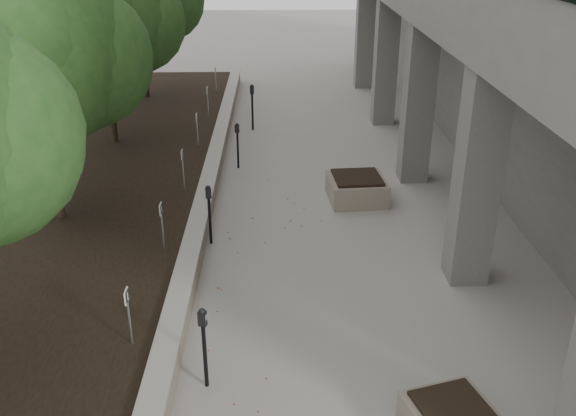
{
  "coord_description": "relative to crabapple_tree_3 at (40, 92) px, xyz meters",
  "views": [
    {
      "loc": [
        -0.17,
        -4.19,
        6.2
      ],
      "look_at": [
        0.06,
        6.89,
        1.06
      ],
      "focal_mm": 38.9,
      "sensor_mm": 36.0,
      "label": 1
    }
  ],
  "objects": [
    {
      "name": "parking_sign_4",
      "position": [
        2.45,
        -1.5,
        -2.24
      ],
      "size": [
        0.04,
        0.22,
        0.96
      ],
      "primitive_type": null,
      "color": "black",
      "rests_on": "planting_bed"
    },
    {
      "name": "parking_sign_6",
      "position": [
        2.45,
        4.5,
        -2.24
      ],
      "size": [
        0.04,
        0.22,
        0.96
      ],
      "primitive_type": null,
      "color": "black",
      "rests_on": "planting_bed"
    },
    {
      "name": "parking_sign_3",
      "position": [
        2.45,
        -4.5,
        -2.24
      ],
      "size": [
        0.04,
        0.22,
        0.96
      ],
      "primitive_type": null,
      "color": "black",
      "rests_on": "planting_bed"
    },
    {
      "name": "parking_sign_7",
      "position": [
        2.45,
        7.5,
        -2.24
      ],
      "size": [
        0.04,
        0.22,
        0.96
      ],
      "primitive_type": null,
      "color": "black",
      "rests_on": "planting_bed"
    },
    {
      "name": "retaining_wall",
      "position": [
        2.97,
        1.0,
        -2.87
      ],
      "size": [
        0.39,
        26.0,
        0.5
      ],
      "primitive_type": null,
      "color": "gray",
      "rests_on": "ground"
    },
    {
      "name": "planting_bed",
      "position": [
        -0.7,
        1.0,
        -2.92
      ],
      "size": [
        7.0,
        26.0,
        0.4
      ],
      "primitive_type": "cube",
      "color": "black",
      "rests_on": "ground"
    },
    {
      "name": "crabapple_tree_5",
      "position": [
        0.0,
        10.0,
        0.0
      ],
      "size": [
        4.6,
        4.0,
        5.44
      ],
      "primitive_type": null,
      "color": "#254E1D",
      "rests_on": "planting_bed"
    },
    {
      "name": "crabapple_tree_4",
      "position": [
        0.0,
        5.0,
        0.0
      ],
      "size": [
        4.6,
        4.0,
        5.44
      ],
      "primitive_type": null,
      "color": "#254E1D",
      "rests_on": "planting_bed"
    },
    {
      "name": "crabapple_tree_3",
      "position": [
        0.0,
        0.0,
        0.0
      ],
      "size": [
        4.6,
        4.0,
        5.44
      ],
      "primitive_type": null,
      "color": "#254E1D",
      "rests_on": "planting_bed"
    },
    {
      "name": "parking_meter_2",
      "position": [
        3.59,
        -4.98,
        -2.45
      ],
      "size": [
        0.15,
        0.13,
        1.35
      ],
      "primitive_type": null,
      "rotation": [
        0.0,
        0.0,
        -0.28
      ],
      "color": "black",
      "rests_on": "ground"
    },
    {
      "name": "parking_meter_4",
      "position": [
        3.6,
        3.86,
        -2.48
      ],
      "size": [
        0.15,
        0.13,
        1.27
      ],
      "primitive_type": null,
      "rotation": [
        0.0,
        0.0,
        -0.32
      ],
      "color": "black",
      "rests_on": "ground"
    },
    {
      "name": "planter_back",
      "position": [
        6.58,
        1.64,
        -2.81
      ],
      "size": [
        1.42,
        1.42,
        0.62
      ],
      "primitive_type": null,
      "rotation": [
        0.0,
        0.0,
        0.08
      ],
      "color": "gray",
      "rests_on": "ground"
    },
    {
      "name": "parking_meter_5",
      "position": [
        3.89,
        7.26,
        -2.37
      ],
      "size": [
        0.15,
        0.11,
        1.49
      ],
      "primitive_type": null,
      "rotation": [
        0.0,
        0.0,
        -0.05
      ],
      "color": "black",
      "rests_on": "ground"
    },
    {
      "name": "parking_sign_8",
      "position": [
        2.45,
        10.5,
        -2.24
      ],
      "size": [
        0.04,
        0.22,
        0.96
      ],
      "primitive_type": null,
      "color": "black",
      "rests_on": "planting_bed"
    },
    {
      "name": "berry_scatter",
      "position": [
        4.7,
        -3.0,
        -3.11
      ],
      "size": [
        3.3,
        14.1,
        0.02
      ],
      "primitive_type": null,
      "color": "maroon",
      "rests_on": "ground"
    },
    {
      "name": "parking_sign_5",
      "position": [
        2.45,
        1.5,
        -2.24
      ],
      "size": [
        0.04,
        0.22,
        0.96
      ],
      "primitive_type": null,
      "color": "black",
      "rests_on": "planting_bed"
    },
    {
      "name": "parking_meter_3",
      "position": [
        3.25,
        -0.54,
        -2.46
      ],
      "size": [
        0.15,
        0.12,
        1.32
      ],
      "primitive_type": null,
      "rotation": [
        0.0,
        0.0,
        0.26
      ],
      "color": "black",
      "rests_on": "ground"
    }
  ]
}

